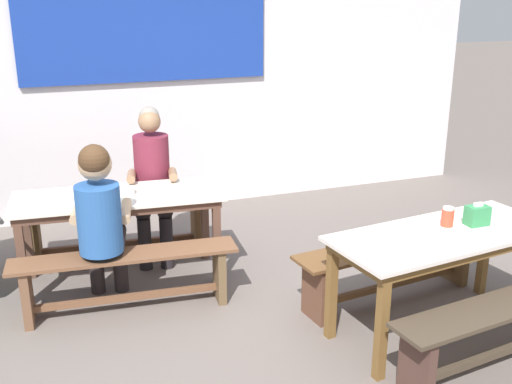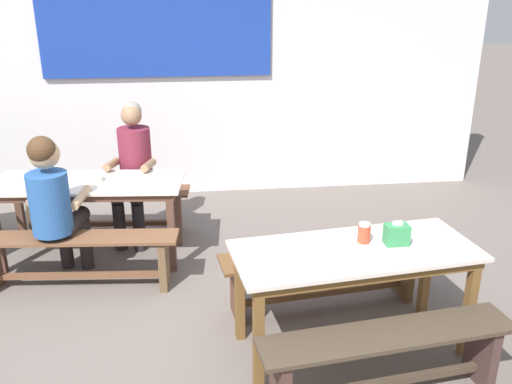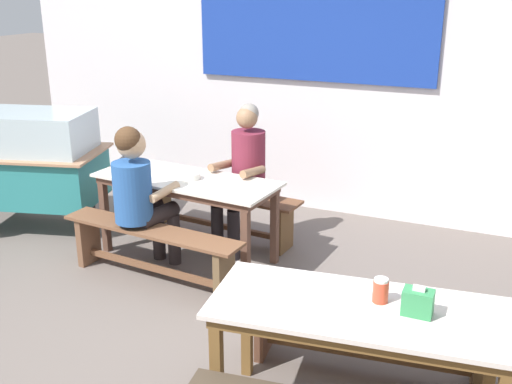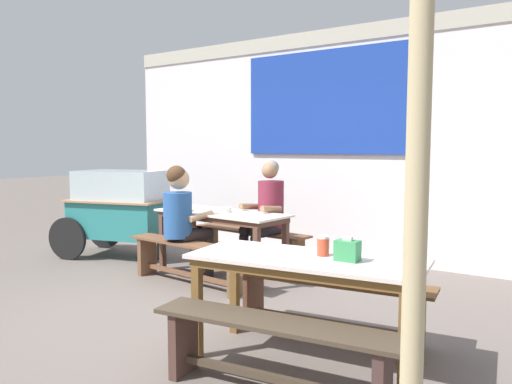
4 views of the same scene
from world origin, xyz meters
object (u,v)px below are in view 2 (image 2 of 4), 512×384
Objects in this scene: bench_far_front at (77,254)px; bench_far_back at (106,205)px; dining_table_near at (355,260)px; bench_near_front at (387,355)px; person_left_back_turned at (54,200)px; condiment_jar at (364,233)px; person_center_facing at (134,165)px; soup_bowl at (94,178)px; dining_table_far at (89,190)px; tissue_box at (397,234)px; bench_near_back at (324,271)px.

bench_far_back is at bearing 85.02° from bench_far_front.
dining_table_near reaches higher than bench_far_back.
bench_near_front is 2.72m from person_left_back_turned.
dining_table_near is 0.19m from condiment_jar.
bench_far_front is at bearing -113.06° from person_center_facing.
bench_near_front is (1.92, -2.55, -0.00)m from bench_far_back.
soup_bowl is (-0.29, -0.42, 0.03)m from person_center_facing.
dining_table_near is at bearing -38.65° from dining_table_far.
condiment_jar is at bearing -24.80° from person_left_back_turned.
person_center_facing is 2.47m from condiment_jar.
bench_far_back is 1.01× the size of bench_far_front.
bench_far_front is 12.19× the size of condiment_jar.
dining_table_far is 1.26× the size of person_center_facing.
dining_table_near is (1.91, -1.52, 0.00)m from dining_table_far.
condiment_jar is (0.08, 0.09, 0.15)m from dining_table_near.
bench_far_front is 0.69m from soup_bowl.
bench_near_front is 2.97m from person_center_facing.
bench_far_front is 1.24× the size of person_center_facing.
person_left_back_turned reaches higher than soup_bowl.
soup_bowl is at bearing 133.24° from bench_near_front.
tissue_box reaches higher than soup_bowl.
dining_table_far is 1.30× the size of person_left_back_turned.
dining_table_far is at bearing 144.21° from condiment_jar.
dining_table_far is 2.44m from dining_table_near.
soup_bowl is at bearing 145.17° from tissue_box.
person_left_back_turned is at bearing -113.35° from dining_table_far.
condiment_jar is 2.40m from soup_bowl.
condiment_jar is 0.89× the size of soup_bowl.
dining_table_near is 2.40m from soup_bowl.
bench_near_front is at bearing -37.10° from bench_far_front.
bench_far_front is at bearing 155.67° from condiment_jar.
bench_far_front and bench_near_back have the same top height.
person_center_facing is (-1.62, 2.45, 0.43)m from bench_near_front.
person_center_facing reaches higher than condiment_jar.
dining_table_near is 0.62m from bench_near_front.
person_left_back_turned reaches higher than dining_table_near.
bench_near_front is at bearing -83.08° from bench_near_back.
person_center_facing is 1.00m from person_left_back_turned.
bench_far_back is at bearing 85.02° from dining_table_far.
bench_near_front is (0.12, -1.03, 0.00)m from bench_near_back.
soup_bowl is at bearing -4.05° from dining_table_far.
tissue_box is (0.22, 0.55, 0.50)m from bench_near_front.
dining_table_far is 2.45m from condiment_jar.
dining_table_far is at bearing 134.02° from bench_near_front.
person_center_facing is (-1.56, 1.94, 0.08)m from dining_table_near.
tissue_box is at bearing -43.05° from bench_far_back.
bench_far_front is (-0.09, -1.03, -0.00)m from bench_far_back.
tissue_box is at bearing -34.20° from dining_table_far.
dining_table_near is 10.81× the size of soup_bowl.
bench_far_front is at bearing -94.98° from dining_table_far.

